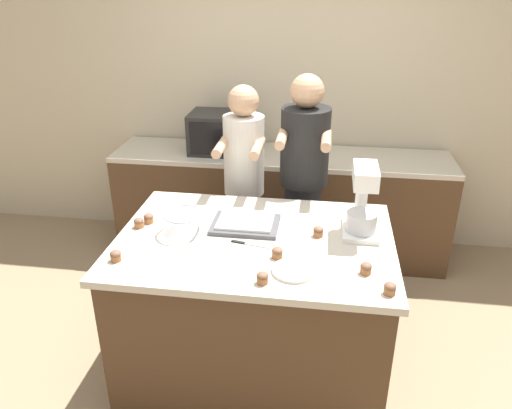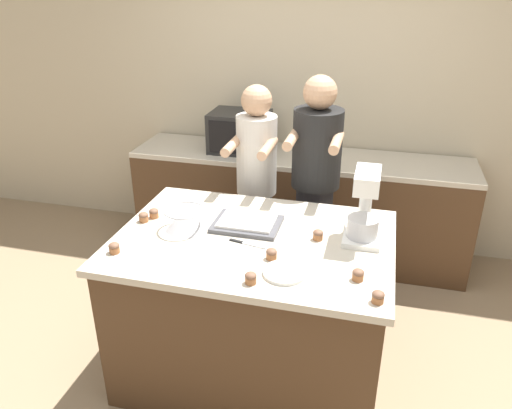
{
  "view_description": "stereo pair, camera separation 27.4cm",
  "coord_description": "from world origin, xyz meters",
  "px_view_note": "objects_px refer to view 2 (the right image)",
  "views": [
    {
      "loc": [
        0.36,
        -2.41,
        2.28
      ],
      "look_at": [
        0.0,
        0.05,
        1.12
      ],
      "focal_mm": 35.0,
      "sensor_mm": 36.0,
      "label": 1
    },
    {
      "loc": [
        0.63,
        -2.35,
        2.28
      ],
      "look_at": [
        0.0,
        0.05,
        1.12
      ],
      "focal_mm": 35.0,
      "sensor_mm": 36.0,
      "label": 2
    }
  ],
  "objects_px": {
    "baking_tray": "(247,223)",
    "cupcake_5": "(154,213)",
    "knife": "(245,243)",
    "cupcake_2": "(114,248)",
    "cupcake_4": "(271,254)",
    "cupcake_0": "(251,278)",
    "cupcake_3": "(318,235)",
    "person_left": "(256,189)",
    "cupcake_6": "(358,275)",
    "stand_mixer": "(364,209)",
    "small_plate": "(285,273)",
    "mixing_bowl": "(185,219)",
    "cupcake_1": "(378,297)",
    "person_right": "(315,191)",
    "cupcake_7": "(143,217)",
    "microwave_oven": "(240,132)"
  },
  "relations": [
    {
      "from": "knife",
      "to": "cupcake_5",
      "type": "xyz_separation_m",
      "value": [
        -0.62,
        0.17,
        0.03
      ]
    },
    {
      "from": "stand_mixer",
      "to": "knife",
      "type": "bearing_deg",
      "value": -159.47
    },
    {
      "from": "mixing_bowl",
      "to": "knife",
      "type": "xyz_separation_m",
      "value": [
        0.38,
        -0.08,
        -0.07
      ]
    },
    {
      "from": "cupcake_3",
      "to": "cupcake_5",
      "type": "distance_m",
      "value": 0.99
    },
    {
      "from": "person_left",
      "to": "mixing_bowl",
      "type": "distance_m",
      "value": 0.86
    },
    {
      "from": "baking_tray",
      "to": "microwave_oven",
      "type": "height_order",
      "value": "microwave_oven"
    },
    {
      "from": "baking_tray",
      "to": "cupcake_5",
      "type": "bearing_deg",
      "value": -176.47
    },
    {
      "from": "cupcake_0",
      "to": "cupcake_3",
      "type": "xyz_separation_m",
      "value": [
        0.25,
        0.51,
        0.0
      ]
    },
    {
      "from": "stand_mixer",
      "to": "small_plate",
      "type": "bearing_deg",
      "value": -126.05
    },
    {
      "from": "cupcake_1",
      "to": "person_left",
      "type": "bearing_deg",
      "value": 125.11
    },
    {
      "from": "mixing_bowl",
      "to": "cupcake_1",
      "type": "xyz_separation_m",
      "value": [
        1.09,
        -0.44,
        -0.04
      ]
    },
    {
      "from": "stand_mixer",
      "to": "cupcake_5",
      "type": "xyz_separation_m",
      "value": [
        -1.23,
        -0.06,
        -0.15
      ]
    },
    {
      "from": "cupcake_0",
      "to": "cupcake_6",
      "type": "height_order",
      "value": "same"
    },
    {
      "from": "knife",
      "to": "cupcake_4",
      "type": "xyz_separation_m",
      "value": [
        0.17,
        -0.12,
        0.03
      ]
    },
    {
      "from": "cupcake_3",
      "to": "cupcake_5",
      "type": "xyz_separation_m",
      "value": [
        -0.99,
        0.02,
        0.0
      ]
    },
    {
      "from": "person_left",
      "to": "cupcake_1",
      "type": "relative_size",
      "value": 26.95
    },
    {
      "from": "microwave_oven",
      "to": "person_left",
      "type": "bearing_deg",
      "value": -64.87
    },
    {
      "from": "mixing_bowl",
      "to": "baking_tray",
      "type": "height_order",
      "value": "mixing_bowl"
    },
    {
      "from": "cupcake_2",
      "to": "cupcake_4",
      "type": "relative_size",
      "value": 1.0
    },
    {
      "from": "baking_tray",
      "to": "cupcake_2",
      "type": "xyz_separation_m",
      "value": [
        -0.59,
        -0.47,
        0.01
      ]
    },
    {
      "from": "cupcake_5",
      "to": "cupcake_6",
      "type": "xyz_separation_m",
      "value": [
        1.24,
        -0.37,
        0.0
      ]
    },
    {
      "from": "baking_tray",
      "to": "mixing_bowl",
      "type": "bearing_deg",
      "value": -158.53
    },
    {
      "from": "knife",
      "to": "cupcake_1",
      "type": "bearing_deg",
      "value": -26.78
    },
    {
      "from": "person_right",
      "to": "cupcake_0",
      "type": "distance_m",
      "value": 1.27
    },
    {
      "from": "knife",
      "to": "cupcake_3",
      "type": "relative_size",
      "value": 3.67
    },
    {
      "from": "mixing_bowl",
      "to": "cupcake_5",
      "type": "distance_m",
      "value": 0.26
    },
    {
      "from": "person_left",
      "to": "cupcake_6",
      "type": "height_order",
      "value": "person_left"
    },
    {
      "from": "cupcake_1",
      "to": "cupcake_2",
      "type": "xyz_separation_m",
      "value": [
        -1.36,
        0.1,
        0.0
      ]
    },
    {
      "from": "person_left",
      "to": "cupcake_2",
      "type": "xyz_separation_m",
      "value": [
        -0.47,
        -1.17,
        0.1
      ]
    },
    {
      "from": "cupcake_5",
      "to": "cupcake_0",
      "type": "bearing_deg",
      "value": -35.33
    },
    {
      "from": "mixing_bowl",
      "to": "small_plate",
      "type": "xyz_separation_m",
      "value": [
        0.65,
        -0.32,
        -0.06
      ]
    },
    {
      "from": "person_right",
      "to": "cupcake_4",
      "type": "xyz_separation_m",
      "value": [
        -0.08,
        -1.02,
        0.07
      ]
    },
    {
      "from": "cupcake_0",
      "to": "cupcake_2",
      "type": "xyz_separation_m",
      "value": [
        -0.77,
        0.09,
        0.0
      ]
    },
    {
      "from": "knife",
      "to": "cupcake_3",
      "type": "xyz_separation_m",
      "value": [
        0.38,
        0.15,
        0.03
      ]
    },
    {
      "from": "person_right",
      "to": "cupcake_5",
      "type": "bearing_deg",
      "value": -139.79
    },
    {
      "from": "person_right",
      "to": "cupcake_7",
      "type": "xyz_separation_m",
      "value": [
        -0.9,
        -0.8,
        0.07
      ]
    },
    {
      "from": "microwave_oven",
      "to": "cupcake_3",
      "type": "height_order",
      "value": "microwave_oven"
    },
    {
      "from": "cupcake_2",
      "to": "cupcake_7",
      "type": "height_order",
      "value": "same"
    },
    {
      "from": "knife",
      "to": "person_left",
      "type": "bearing_deg",
      "value": 100.74
    },
    {
      "from": "stand_mixer",
      "to": "person_right",
      "type": "bearing_deg",
      "value": 118.16
    },
    {
      "from": "cupcake_2",
      "to": "cupcake_0",
      "type": "bearing_deg",
      "value": -6.97
    },
    {
      "from": "cupcake_0",
      "to": "cupcake_4",
      "type": "height_order",
      "value": "same"
    },
    {
      "from": "mixing_bowl",
      "to": "stand_mixer",
      "type": "bearing_deg",
      "value": 8.81
    },
    {
      "from": "cupcake_6",
      "to": "cupcake_7",
      "type": "bearing_deg",
      "value": 166.37
    },
    {
      "from": "cupcake_1",
      "to": "stand_mixer",
      "type": "bearing_deg",
      "value": 100.35
    },
    {
      "from": "small_plate",
      "to": "knife",
      "type": "relative_size",
      "value": 0.99
    },
    {
      "from": "cupcake_1",
      "to": "cupcake_4",
      "type": "bearing_deg",
      "value": 155.72
    },
    {
      "from": "person_left",
      "to": "cupcake_3",
      "type": "relative_size",
      "value": 26.95
    },
    {
      "from": "cupcake_3",
      "to": "cupcake_1",
      "type": "bearing_deg",
      "value": -56.15
    },
    {
      "from": "mixing_bowl",
      "to": "cupcake_5",
      "type": "relative_size",
      "value": 3.99
    }
  ]
}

